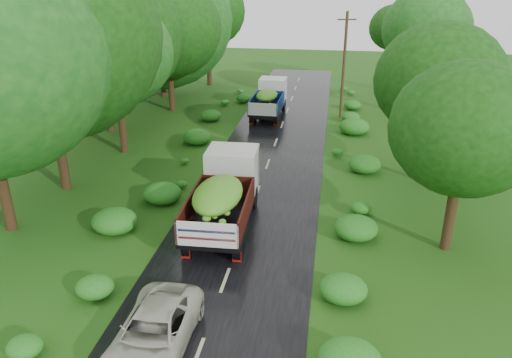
% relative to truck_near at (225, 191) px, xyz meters
% --- Properties ---
extents(ground, '(120.00, 120.00, 0.00)m').
position_rel_truck_near_xyz_m(ground, '(0.91, -8.36, -1.63)').
color(ground, '#254C10').
rests_on(ground, ground).
extents(road, '(6.50, 80.00, 0.02)m').
position_rel_truck_near_xyz_m(road, '(0.91, -3.36, -1.62)').
color(road, black).
rests_on(road, ground).
extents(road_lines, '(0.12, 69.60, 0.00)m').
position_rel_truck_near_xyz_m(road_lines, '(0.91, -2.36, -1.61)').
color(road_lines, '#BFB78C').
rests_on(road_lines, road).
extents(truck_near, '(2.61, 6.92, 2.88)m').
position_rel_truck_near_xyz_m(truck_near, '(0.00, 0.00, 0.00)').
color(truck_near, black).
rests_on(truck_near, ground).
extents(truck_far, '(2.27, 6.10, 2.54)m').
position_rel_truck_near_xyz_m(truck_far, '(-0.37, 18.05, -0.19)').
color(truck_far, black).
rests_on(truck_far, ground).
extents(car, '(2.14, 4.65, 1.29)m').
position_rel_truck_near_xyz_m(car, '(-0.43, -8.29, -0.96)').
color(car, beige).
rests_on(car, road).
extents(utility_pole, '(1.37, 0.33, 7.84)m').
position_rel_truck_near_xyz_m(utility_pole, '(5.16, 18.52, 2.41)').
color(utility_pole, '#382616').
rests_on(utility_pole, ground).
extents(trees_left, '(7.58, 33.90, 9.98)m').
position_rel_truck_near_xyz_m(trees_left, '(-9.47, 12.29, 5.21)').
color(trees_left, black).
rests_on(trees_left, ground).
extents(trees_right, '(4.99, 32.03, 8.19)m').
position_rel_truck_near_xyz_m(trees_right, '(10.03, 12.38, 4.07)').
color(trees_right, black).
rests_on(trees_right, ground).
extents(shrubs, '(11.90, 44.00, 0.70)m').
position_rel_truck_near_xyz_m(shrubs, '(0.91, 5.64, -1.28)').
color(shrubs, '#1D6618').
rests_on(shrubs, ground).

